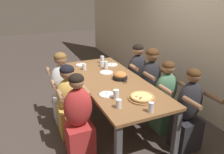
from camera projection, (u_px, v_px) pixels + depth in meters
The scene contains 23 objects.
ground_plane at pixel (112, 123), 3.65m from camera, with size 18.00×18.00×0.00m, color #423833.
restaurant_back_panel at pixel (196, 20), 3.64m from camera, with size 10.00×0.06×3.20m, color beige.
dining_table at pixel (112, 85), 3.39m from camera, with size 2.29×0.93×0.78m.
pizza_board_main at pixel (142, 97), 2.76m from camera, with size 0.35×0.35×0.05m.
skillet_bowl at pixel (120, 76), 3.38m from camera, with size 0.33×0.23×0.12m.
empty_plate_a at pixel (106, 72), 3.66m from camera, with size 0.22×0.22×0.02m.
empty_plate_b at pixel (107, 94), 2.88m from camera, with size 0.20×0.20×0.02m.
empty_plate_c at pixel (81, 65), 4.04m from camera, with size 0.19×0.19×0.02m.
empty_plate_d at pixel (112, 65), 4.04m from camera, with size 0.21×0.21×0.02m.
cocktail_glass_blue at pixel (102, 64), 3.96m from camera, with size 0.07×0.07×0.11m.
drinking_glass_a at pixel (84, 67), 3.79m from camera, with size 0.06×0.06×0.11m.
drinking_glass_b at pixel (151, 108), 2.46m from camera, with size 0.06×0.06×0.12m.
drinking_glass_c at pixel (106, 66), 3.82m from camera, with size 0.07×0.07×0.14m.
drinking_glass_d at pixel (119, 104), 2.55m from camera, with size 0.07×0.07×0.11m.
drinking_glass_e at pixel (116, 94), 2.76m from camera, with size 0.08×0.08×0.12m.
drinking_glass_f at pixel (102, 60), 4.14m from camera, with size 0.07×0.07×0.14m.
diner_far_center at pixel (150, 86), 3.66m from camera, with size 0.51×0.40×1.22m.
diner_near_center at pixel (70, 104), 3.20m from camera, with size 0.51×0.40×1.12m.
diner_far_right at pixel (188, 114), 2.90m from camera, with size 0.51×0.40×1.17m.
diner_far_midleft at pixel (137, 78), 4.05m from camera, with size 0.51×0.40×1.19m.
diner_near_midleft at pixel (63, 90), 3.56m from camera, with size 0.51×0.40×1.18m.
diner_far_midright at pixel (165, 100), 3.32m from camera, with size 0.51×0.40×1.13m.
diner_near_midright at pixel (79, 120), 2.77m from camera, with size 0.51×0.40×1.16m.
Camera 1 is at (2.85, -1.26, 2.06)m, focal length 35.00 mm.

